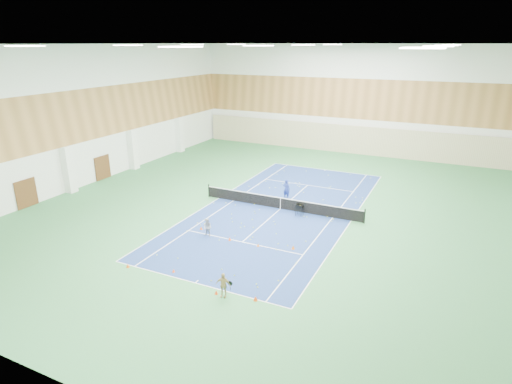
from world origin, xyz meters
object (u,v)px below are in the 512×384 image
Objects in this scene: coach at (286,189)px; child_apron at (223,285)px; tennis_net at (281,202)px; child_court at (208,228)px; ball_cart at (299,210)px.

coach reaches higher than child_apron.
coach reaches higher than tennis_net.
child_apron is at bearing 102.58° from coach.
child_court reaches higher than ball_cart.
ball_cart is (1.76, -0.60, -0.11)m from tennis_net.
tennis_net is 7.03m from child_court.
coach is 1.83× the size of ball_cart.
coach is 1.22× the size of child_apron.
coach is at bearing 127.96° from ball_cart.
ball_cart is (2.22, -2.99, -0.37)m from coach.
child_apron is at bearing -87.52° from ball_cart.
child_apron is 1.50× the size of ball_cart.
coach is 1.33× the size of child_court.
tennis_net is at bearing 73.62° from child_court.
child_apron is at bearing -80.84° from tennis_net.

